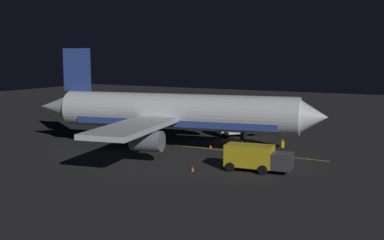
{
  "coord_description": "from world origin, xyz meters",
  "views": [
    {
      "loc": [
        47.52,
        27.98,
        10.94
      ],
      "look_at": [
        0.0,
        2.0,
        3.5
      ],
      "focal_mm": 44.94,
      "sensor_mm": 36.0,
      "label": 1
    }
  ],
  "objects": [
    {
      "name": "traffic_cone_near_right",
      "position": [
        -7.12,
        5.34,
        0.25
      ],
      "size": [
        0.5,
        0.5,
        0.55
      ],
      "color": "#EA590F",
      "rests_on": "ground_plane"
    },
    {
      "name": "traffic_cone_under_wing",
      "position": [
        -2.06,
        3.34,
        0.25
      ],
      "size": [
        0.5,
        0.5,
        0.55
      ],
      "color": "#EA590F",
      "rests_on": "ground_plane"
    },
    {
      "name": "baggage_truck",
      "position": [
        5.98,
        12.06,
        1.29
      ],
      "size": [
        2.79,
        6.43,
        2.5
      ],
      "color": "gold",
      "rests_on": "ground_plane"
    },
    {
      "name": "airliner",
      "position": [
        0.11,
        -0.57,
        4.17
      ],
      "size": [
        32.02,
        35.37,
        11.65
      ],
      "color": "white",
      "rests_on": "ground_plane"
    },
    {
      "name": "apron_guide_stripe",
      "position": [
        -1.68,
        4.0,
        0.0
      ],
      "size": [
        0.35,
        26.56,
        0.01
      ],
      "primitive_type": "cube",
      "rotation": [
        0.0,
        0.0,
        -0.0
      ],
      "color": "gold",
      "rests_on": "ground_plane"
    },
    {
      "name": "catering_truck",
      "position": [
        -11.08,
        2.69,
        1.3
      ],
      "size": [
        5.47,
        5.38,
        2.58
      ],
      "color": "silver",
      "rests_on": "ground_plane"
    },
    {
      "name": "traffic_cone_near_left",
      "position": [
        8.94,
        6.95,
        0.25
      ],
      "size": [
        0.5,
        0.5,
        0.55
      ],
      "color": "#EA590F",
      "rests_on": "ground_plane"
    },
    {
      "name": "ground_crew_worker",
      "position": [
        -2.34,
        11.96,
        0.89
      ],
      "size": [
        0.4,
        0.4,
        1.74
      ],
      "color": "black",
      "rests_on": "ground_plane"
    },
    {
      "name": "ground_plane",
      "position": [
        0.0,
        0.0,
        -0.1
      ],
      "size": [
        180.0,
        180.0,
        0.2
      ],
      "primitive_type": "cube",
      "color": "#242427"
    },
    {
      "name": "traffic_cone_far",
      "position": [
        -7.72,
        5.22,
        0.25
      ],
      "size": [
        0.5,
        0.5,
        0.55
      ],
      "color": "#EA590F",
      "rests_on": "ground_plane"
    }
  ]
}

